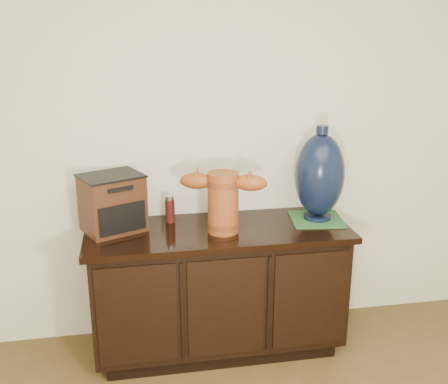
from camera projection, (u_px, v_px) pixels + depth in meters
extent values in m
plane|color=beige|center=(210.00, 123.00, 3.00)|extent=(4.50, 0.00, 4.50)
cube|color=black|center=(218.00, 340.00, 3.13)|extent=(1.29, 0.45, 0.08)
cube|color=black|center=(218.00, 286.00, 3.02)|extent=(1.40, 0.50, 0.64)
cube|color=black|center=(218.00, 231.00, 2.92)|extent=(1.46, 0.56, 0.03)
cube|color=black|center=(137.00, 316.00, 2.70)|extent=(0.41, 0.01, 0.56)
cube|color=black|center=(226.00, 308.00, 2.78)|extent=(0.41, 0.01, 0.56)
cube|color=black|center=(310.00, 300.00, 2.86)|extent=(0.41, 0.01, 0.56)
cylinder|color=#97451B|center=(223.00, 203.00, 2.81)|extent=(0.21, 0.21, 0.33)
cylinder|color=#3D180B|center=(223.00, 224.00, 2.85)|extent=(0.22, 0.22, 0.03)
cylinder|color=#3D180B|center=(223.00, 183.00, 2.78)|extent=(0.22, 0.22, 0.03)
ellipsoid|color=#97451B|center=(196.00, 181.00, 2.80)|extent=(0.19, 0.13, 0.09)
ellipsoid|color=#97451B|center=(250.00, 183.00, 2.76)|extent=(0.19, 0.13, 0.09)
cube|color=#381C0E|center=(112.00, 204.00, 2.84)|extent=(0.38, 0.35, 0.31)
cube|color=black|center=(123.00, 219.00, 2.76)|extent=(0.24, 0.12, 0.16)
cube|color=black|center=(111.00, 176.00, 2.79)|extent=(0.39, 0.36, 0.01)
cube|color=#295C2E|center=(316.00, 219.00, 3.04)|extent=(0.33, 0.33, 0.01)
cylinder|color=black|center=(317.00, 216.00, 3.04)|extent=(0.16, 0.16, 0.02)
ellipsoid|color=black|center=(320.00, 175.00, 2.96)|extent=(0.31, 0.31, 0.48)
cylinder|color=black|center=(322.00, 130.00, 2.88)|extent=(0.07, 0.07, 0.04)
cylinder|color=#59120F|center=(170.00, 211.00, 2.99)|extent=(0.05, 0.05, 0.14)
cylinder|color=silver|center=(170.00, 198.00, 2.96)|extent=(0.05, 0.05, 0.02)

